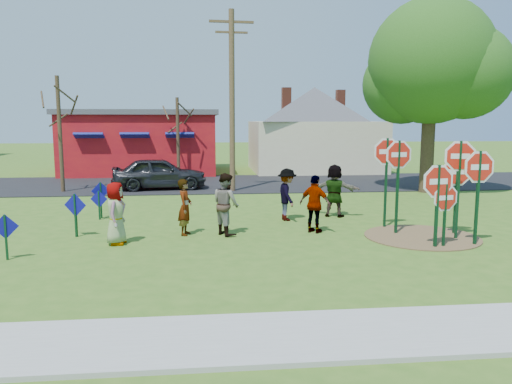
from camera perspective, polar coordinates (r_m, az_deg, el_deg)
The scene contains 28 objects.
ground at distance 14.75m, azimuth 0.52°, elevation -4.70°, with size 120.00×120.00×0.00m, color #3A631C.
sidewalk at distance 7.97m, azimuth 6.46°, elevation -16.00°, with size 22.00×1.80×0.08m, color #9E9E99.
road at distance 26.05m, azimuth -2.27°, elevation 1.00°, with size 120.00×7.50×0.04m, color black.
dirt_patch at distance 14.98m, azimuth 18.39°, elevation -4.87°, with size 3.20×3.20×0.03m, color brown.
red_building at distance 32.55m, azimuth -12.77°, elevation 5.69°, with size 9.40×7.69×3.90m.
cream_house at distance 33.06m, azimuth 6.63°, elevation 7.53°, with size 9.40×9.40×6.50m.
stop_sign_a at distance 13.63m, azimuth 20.07°, elevation 0.44°, with size 1.17×0.18×2.33m.
stop_sign_b at distance 15.70m, azimuth 14.71°, elevation 3.59°, with size 1.13×0.08×2.91m.
stop_sign_c at distance 14.80m, azimuth 22.24°, elevation 2.68°, with size 1.13×0.26×2.90m.
stop_sign_d at distance 15.46m, azimuth 21.96°, elevation 1.60°, with size 1.12×0.20×2.39m.
stop_sign_e at distance 13.82m, azimuth 20.83°, elevation -1.08°, with size 0.96×0.22×1.80m.
stop_sign_f at distance 14.27m, azimuth 24.12°, elevation 1.85°, with size 1.15×0.10×2.66m.
stop_sign_g at distance 14.90m, azimuth 15.95°, elevation 2.97°, with size 1.10×0.19×2.87m.
blue_diamond_a at distance 13.23m, azimuth -26.71°, elevation -4.10°, with size 0.60×0.12×1.11m.
blue_diamond_b at distance 15.03m, azimuth -19.94°, elevation -1.97°, with size 0.65×0.22×1.25m.
blue_diamond_c at distance 17.39m, azimuth -17.50°, elevation -1.09°, with size 0.57×0.13×0.99m.
blue_diamond_d at distance 17.62m, azimuth -17.32°, elevation -0.40°, with size 0.58×0.22×1.24m.
person_a at distance 13.79m, azimuth -15.74°, elevation -2.37°, with size 0.82×0.53×1.68m, color #465694.
person_b at distance 14.51m, azimuth -8.12°, elevation -1.73°, with size 0.59×0.39×1.63m, color #226760.
person_c at distance 14.42m, azimuth -3.45°, elevation -1.37°, with size 0.87×0.68×1.80m, color #985643.
person_d at distance 16.48m, azimuth 3.56°, elevation -0.30°, with size 1.11×0.64×1.72m, color #36373B.
person_e at distance 14.73m, azimuth 6.76°, elevation -1.38°, with size 1.00×0.42×1.71m, color #442A58.
person_f at distance 17.28m, azimuth 8.96°, elevation 0.17°, with size 1.68×0.54×1.81m, color #184929.
suv at distance 24.17m, azimuth -10.98°, elevation 2.13°, with size 1.77×4.41×1.50m, color #313136.
utility_pole at distance 23.03m, azimuth -2.76°, elevation 10.71°, with size 2.00×0.25×8.17m.
leafy_tree at distance 24.25m, azimuth 19.72°, elevation 13.18°, with size 6.11×5.57×8.68m.
bare_tree_west at distance 24.42m, azimuth -21.58°, elevation 7.92°, with size 1.80×1.80×5.27m.
bare_tree_east at distance 28.03m, azimuth -8.94°, elevation 7.38°, with size 1.80×1.80×4.52m.
Camera 1 is at (-1.59, -14.29, 3.31)m, focal length 35.00 mm.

